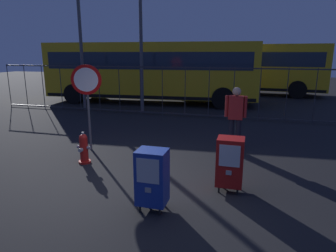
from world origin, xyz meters
The scene contains 11 objects.
ground_plane centered at (0.00, 0.00, 0.00)m, with size 60.00×60.00×0.00m, color black.
fire_hydrant centered at (-1.59, 0.72, 0.35)m, with size 0.33×0.32×0.75m.
newspaper_box_primary centered at (1.77, 0.16, 0.57)m, with size 0.48×0.42×1.02m.
newspaper_box_secondary centered at (0.62, -0.88, 0.57)m, with size 0.48×0.42×1.02m.
stop_sign centered at (-1.96, 1.64, 1.60)m, with size 0.71×0.31×2.23m.
pedestrian centered at (1.71, 2.58, 0.95)m, with size 0.55×0.22×1.67m.
fence_barrier centered at (0.00, 6.47, 1.02)m, with size 18.03×0.04×2.00m.
bus_near centered at (-2.92, 9.47, 1.71)m, with size 10.66×3.39×3.00m.
bus_far centered at (0.97, 14.45, 1.71)m, with size 10.65×3.36×3.00m.
street_light_near_right centered at (-5.15, 6.71, 3.87)m, with size 0.32×0.32×6.63m.
street_light_far_left centered at (-2.53, 7.10, 4.28)m, with size 0.32×0.32×7.43m.
Camera 1 is at (2.06, -5.09, 2.51)m, focal length 31.82 mm.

